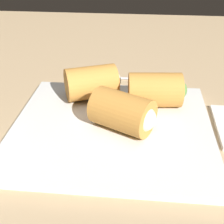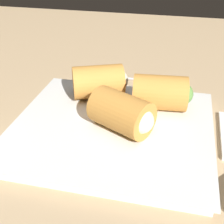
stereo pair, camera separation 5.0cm
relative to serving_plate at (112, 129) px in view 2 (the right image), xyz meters
The scene contains 6 objects.
table_surface 4.97cm from the serving_plate, 39.86° to the right, with size 180.00×140.00×2.00cm.
serving_plate is the anchor object (origin of this frame).
roll_front_left 9.88cm from the serving_plate, 65.49° to the right, with size 9.84×8.31×5.54cm.
roll_front_right 10.08cm from the serving_plate, 135.56° to the right, with size 9.55×6.28×5.54cm.
roll_back_left 4.14cm from the serving_plate, 154.75° to the left, with size 9.96×8.73×5.54cm.
spoon 19.75cm from the serving_plate, 106.32° to the right, with size 16.77×2.83×1.24cm.
Camera 2 is at (-12.29, 40.53, 28.99)cm, focal length 50.00 mm.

